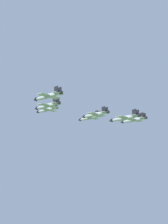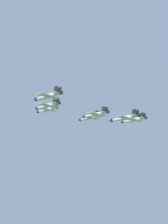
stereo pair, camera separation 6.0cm
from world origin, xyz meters
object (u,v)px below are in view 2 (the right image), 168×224
at_px(jet_lead, 47,110).
at_px(jet_right_wingman, 90,118).
at_px(jet_left_outer, 48,96).
at_px(jet_right_outer, 134,120).
at_px(jet_slot_rear, 95,114).
at_px(jet_left_wingman, 47,106).
at_px(jet_trailing, 125,118).

xyz_separation_m(jet_lead, jet_right_wingman, (-16.90, 14.89, -4.61)).
xyz_separation_m(jet_right_wingman, jet_left_outer, (40.85, 23.27, -0.35)).
bearing_deg(jet_right_outer, jet_slot_rear, 90.86).
distance_m(jet_left_wingman, jet_trailing, 38.32).
distance_m(jet_lead, jet_right_outer, 45.47).
xyz_separation_m(jet_lead, jet_trailing, (-7.39, 50.96, -12.25)).
distance_m(jet_left_wingman, jet_left_outer, 22.58).
bearing_deg(jet_lead, jet_right_outer, -139.92).
distance_m(jet_left_outer, jet_slot_rear, 29.33).
relative_size(jet_right_wingman, jet_left_outer, 0.95).
xyz_separation_m(jet_lead, jet_left_outer, (23.95, 38.16, -4.96)).
height_order(jet_right_wingman, jet_trailing, jet_right_wingman).
relative_size(jet_left_wingman, jet_left_outer, 1.00).
relative_size(jet_lead, jet_trailing, 0.98).
relative_size(jet_left_outer, jet_right_outer, 1.03).
height_order(jet_left_outer, jet_right_outer, jet_left_outer).
bearing_deg(jet_trailing, jet_right_outer, -59.32).
distance_m(jet_right_outer, jet_slot_rear, 29.24).
height_order(jet_right_wingman, jet_slot_rear, jet_right_wingman).
distance_m(jet_left_wingman, jet_right_wingman, 29.20).
distance_m(jet_right_wingman, jet_left_outer, 47.02).
bearing_deg(jet_right_wingman, jet_left_wingman, 90.98).
xyz_separation_m(jet_right_outer, jet_slot_rear, (28.88, 4.19, -1.86)).
bearing_deg(jet_right_outer, jet_left_outer, 90.85).
height_order(jet_right_wingman, jet_left_outer, jet_right_wingman).
relative_size(jet_right_wingman, jet_slot_rear, 1.01).
distance_m(jet_right_outer, jet_trailing, 34.41).
distance_m(jet_left_outer, jet_trailing, 34.63).
bearing_deg(jet_trailing, jet_right_wingman, -22.81).
bearing_deg(jet_right_wingman, jet_slot_rear, 140.62).
relative_size(jet_right_outer, jet_slot_rear, 1.03).
relative_size(jet_slot_rear, jet_trailing, 0.97).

